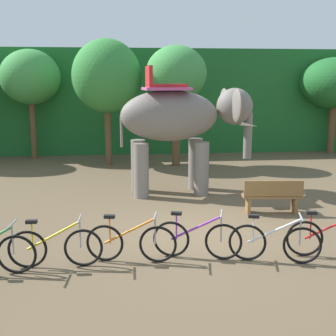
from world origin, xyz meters
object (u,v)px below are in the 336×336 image
at_px(tree_far_left, 30,78).
at_px(tree_right, 335,84).
at_px(bike_orange, 131,242).
at_px(wooden_bench, 272,195).
at_px(bike_yellow, 55,247).
at_px(bike_purple, 197,239).
at_px(bike_red, 331,238).
at_px(tree_left, 107,76).
at_px(bike_white, 274,242).
at_px(tree_center, 176,75).
at_px(elephant, 181,120).

bearing_deg(tree_far_left, tree_right, 0.60).
height_order(bike_orange, wooden_bench, bike_orange).
xyz_separation_m(tree_far_left, bike_yellow, (2.61, -12.04, -3.12)).
height_order(bike_purple, wooden_bench, bike_purple).
distance_m(bike_yellow, wooden_bench, 5.79).
bearing_deg(bike_orange, bike_purple, 2.07).
relative_size(bike_red, wooden_bench, 1.10).
bearing_deg(tree_far_left, bike_purple, -66.24).
distance_m(tree_left, tree_right, 10.58).
bearing_deg(bike_white, tree_center, 93.66).
height_order(bike_yellow, bike_white, same).
bearing_deg(tree_center, tree_far_left, 159.35).
distance_m(tree_center, bike_yellow, 10.84).
bearing_deg(tree_right, bike_orange, -128.76).
bearing_deg(tree_far_left, elephant, -50.32).
relative_size(bike_yellow, bike_red, 1.01).
height_order(tree_far_left, bike_orange, tree_far_left).
bearing_deg(tree_far_left, wooden_bench, -50.26).
bearing_deg(wooden_bench, bike_white, -108.16).
bearing_deg(tree_center, tree_left, 171.23).
bearing_deg(tree_left, bike_yellow, -93.85).
bearing_deg(elephant, wooden_bench, -50.10).
xyz_separation_m(elephant, bike_white, (1.05, -5.49, -1.82)).
distance_m(tree_left, tree_center, 2.74).
xyz_separation_m(tree_left, wooden_bench, (4.35, -7.34, -3.06)).
xyz_separation_m(elephant, bike_yellow, (-2.98, -5.30, -1.82)).
relative_size(tree_center, wooden_bench, 3.09).
height_order(bike_yellow, bike_purple, same).
relative_size(tree_left, bike_orange, 2.95).
bearing_deg(elephant, tree_center, 84.72).
relative_size(bike_white, bike_red, 0.99).
bearing_deg(tree_left, tree_right, 10.83).
relative_size(tree_left, elephant, 1.19).
height_order(bike_yellow, wooden_bench, bike_yellow).
relative_size(bike_orange, bike_purple, 1.02).
bearing_deg(tree_right, tree_center, -162.59).
xyz_separation_m(bike_purple, wooden_bench, (2.40, 2.70, 0.09)).
bearing_deg(tree_right, elephant, -139.60).
bearing_deg(bike_red, tree_far_left, 122.85).
distance_m(tree_far_left, wooden_bench, 12.32).
bearing_deg(bike_yellow, bike_red, -0.59).
distance_m(bike_yellow, bike_purple, 2.63).
height_order(elephant, bike_yellow, elephant).
bearing_deg(tree_far_left, bike_red, -57.15).
bearing_deg(elephant, bike_yellow, -119.36).
distance_m(tree_center, wooden_bench, 7.77).
relative_size(tree_far_left, bike_red, 2.78).
height_order(tree_right, wooden_bench, tree_right).
bearing_deg(tree_right, tree_far_left, -179.40).
bearing_deg(bike_white, wooden_bench, 71.84).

